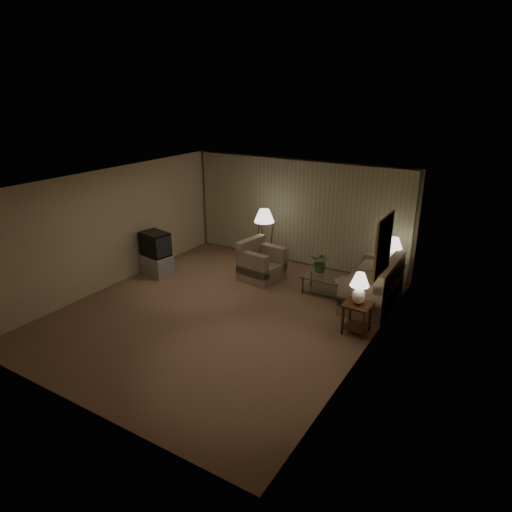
% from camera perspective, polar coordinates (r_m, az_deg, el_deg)
% --- Properties ---
extents(ground, '(7.00, 7.00, 0.00)m').
position_cam_1_polar(ground, '(9.53, -4.29, -6.98)').
color(ground, '#8D624D').
rests_on(ground, ground).
extents(room_shell, '(6.04, 7.02, 2.72)m').
position_cam_1_polar(room_shell, '(10.06, 0.55, 5.28)').
color(room_shell, beige).
rests_on(room_shell, ground).
extents(sofa, '(1.85, 0.99, 0.80)m').
position_cam_1_polar(sofa, '(10.00, 14.29, -3.67)').
color(sofa, gray).
rests_on(sofa, ground).
extents(armchair, '(1.12, 1.09, 0.76)m').
position_cam_1_polar(armchair, '(10.91, 0.71, -1.06)').
color(armchair, gray).
rests_on(armchair, ground).
extents(side_table_near, '(0.50, 0.50, 0.60)m').
position_cam_1_polar(side_table_near, '(8.79, 12.52, -6.97)').
color(side_table_near, '#371D0F').
rests_on(side_table_near, ground).
extents(side_table_far, '(0.54, 0.46, 0.60)m').
position_cam_1_polar(side_table_far, '(10.78, 16.52, -2.09)').
color(side_table_far, '#371D0F').
rests_on(side_table_far, ground).
extents(table_lamp_near, '(0.36, 0.36, 0.61)m').
position_cam_1_polar(table_lamp_near, '(8.56, 12.80, -3.65)').
color(table_lamp_near, white).
rests_on(table_lamp_near, side_table_near).
extents(table_lamp_far, '(0.38, 0.38, 0.66)m').
position_cam_1_polar(table_lamp_far, '(10.58, 16.83, 0.83)').
color(table_lamp_far, white).
rests_on(table_lamp_far, side_table_far).
extents(coffee_table, '(1.07, 0.59, 0.41)m').
position_cam_1_polar(coffee_table, '(10.26, 8.77, -3.39)').
color(coffee_table, silver).
rests_on(coffee_table, ground).
extents(tv_cabinet, '(0.96, 0.77, 0.50)m').
position_cam_1_polar(tv_cabinet, '(11.52, -12.29, -1.05)').
color(tv_cabinet, '#9B9B9D').
rests_on(tv_cabinet, ground).
extents(crt_tv, '(0.86, 0.74, 0.58)m').
position_cam_1_polar(crt_tv, '(11.34, -12.50, 1.49)').
color(crt_tv, black).
rests_on(crt_tv, tv_cabinet).
extents(floor_lamp, '(0.50, 0.50, 1.55)m').
position_cam_1_polar(floor_lamp, '(11.44, 1.02, 2.26)').
color(floor_lamp, '#371D0F').
rests_on(floor_lamp, ground).
extents(ottoman, '(0.66, 0.66, 0.35)m').
position_cam_1_polar(ottoman, '(11.95, 1.44, -0.15)').
color(ottoman, '#AC573A').
rests_on(ottoman, ground).
extents(vase, '(0.19, 0.19, 0.16)m').
position_cam_1_polar(vase, '(10.23, 8.06, -2.09)').
color(vase, silver).
rests_on(vase, coffee_table).
extents(flowers, '(0.45, 0.40, 0.47)m').
position_cam_1_polar(flowers, '(10.11, 8.15, -0.43)').
color(flowers, '#3A6A2F').
rests_on(flowers, vase).
extents(book, '(0.26, 0.29, 0.02)m').
position_cam_1_polar(book, '(10.03, 9.91, -3.11)').
color(book, olive).
rests_on(book, coffee_table).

